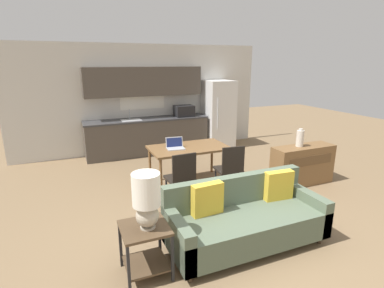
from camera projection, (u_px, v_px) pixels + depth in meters
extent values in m
plane|color=#7F6647|center=(235.00, 243.00, 3.88)|extent=(20.00, 20.00, 0.00)
cube|color=silver|center=(143.00, 99.00, 7.63)|extent=(6.40, 0.06, 2.70)
cube|color=white|center=(142.00, 90.00, 7.53)|extent=(1.14, 0.01, 0.98)
cube|color=#4C443D|center=(148.00, 137.00, 7.58)|extent=(3.04, 0.62, 0.86)
cube|color=#38383A|center=(147.00, 119.00, 7.46)|extent=(3.07, 0.65, 0.04)
cube|color=#B2B5B7|center=(131.00, 120.00, 7.25)|extent=(0.48, 0.36, 0.01)
cylinder|color=#B7BABC|center=(130.00, 114.00, 7.37)|extent=(0.02, 0.02, 0.24)
cube|color=#4C443D|center=(144.00, 81.00, 7.33)|extent=(2.89, 0.34, 0.70)
cube|color=black|center=(184.00, 111.00, 7.73)|extent=(0.48, 0.36, 0.28)
cube|color=white|center=(218.00, 114.00, 8.11)|extent=(0.73, 0.74, 1.79)
cylinder|color=silver|center=(218.00, 114.00, 7.66)|extent=(0.02, 0.02, 0.81)
cube|color=brown|center=(189.00, 148.00, 5.63)|extent=(1.46, 0.84, 0.04)
cylinder|color=brown|center=(161.00, 178.00, 5.16)|extent=(0.05, 0.05, 0.68)
cylinder|color=brown|center=(229.00, 167.00, 5.66)|extent=(0.05, 0.05, 0.68)
cylinder|color=brown|center=(150.00, 165.00, 5.80)|extent=(0.05, 0.05, 0.68)
cylinder|color=brown|center=(212.00, 157.00, 6.30)|extent=(0.05, 0.05, 0.68)
cylinder|color=#3D2D1E|center=(191.00, 277.00, 3.19)|extent=(0.05, 0.05, 0.10)
cylinder|color=#3D2D1E|center=(319.00, 240.00, 3.87)|extent=(0.05, 0.05, 0.10)
cylinder|color=#3D2D1E|center=(171.00, 245.00, 3.76)|extent=(0.05, 0.05, 0.10)
cylinder|color=#3D2D1E|center=(286.00, 217.00, 4.44)|extent=(0.05, 0.05, 0.10)
cube|color=#566651|center=(247.00, 226.00, 3.76)|extent=(2.00, 0.80, 0.35)
cube|color=#566651|center=(234.00, 201.00, 4.00)|extent=(2.00, 0.14, 0.74)
cube|color=#566651|center=(178.00, 238.00, 3.39)|extent=(0.14, 0.80, 0.49)
cube|color=#566651|center=(306.00, 208.00, 4.09)|extent=(0.14, 0.80, 0.49)
cube|color=gold|center=(207.00, 199.00, 3.66)|extent=(0.41, 0.15, 0.40)
cube|color=gold|center=(279.00, 185.00, 4.06)|extent=(0.41, 0.15, 0.40)
cube|color=brown|center=(144.00, 228.00, 3.18)|extent=(0.50, 0.50, 0.03)
cube|color=brown|center=(146.00, 263.00, 3.30)|extent=(0.45, 0.45, 0.02)
cube|color=#232326|center=(129.00, 270.00, 2.97)|extent=(0.03, 0.03, 0.55)
cube|color=#232326|center=(173.00, 259.00, 3.14)|extent=(0.03, 0.03, 0.55)
cube|color=#232326|center=(121.00, 245.00, 3.38)|extent=(0.03, 0.03, 0.55)
cube|color=#232326|center=(160.00, 236.00, 3.55)|extent=(0.03, 0.03, 0.55)
cylinder|color=#B2A893|center=(148.00, 227.00, 3.16)|extent=(0.16, 0.16, 0.02)
sphere|color=#B2A893|center=(147.00, 215.00, 3.13)|extent=(0.24, 0.24, 0.24)
cylinder|color=white|center=(146.00, 189.00, 3.05)|extent=(0.30, 0.30, 0.35)
cube|color=brown|center=(302.00, 165.00, 5.69)|extent=(1.23, 0.39, 0.75)
cube|color=brown|center=(311.00, 161.00, 5.48)|extent=(0.98, 0.01, 0.18)
cylinder|color=beige|center=(300.00, 138.00, 5.55)|extent=(0.14, 0.14, 0.30)
cylinder|color=beige|center=(301.00, 130.00, 5.50)|extent=(0.07, 0.07, 0.03)
cube|color=black|center=(180.00, 178.00, 4.87)|extent=(0.44, 0.44, 0.04)
cube|color=black|center=(184.00, 168.00, 4.64)|extent=(0.40, 0.05, 0.45)
cylinder|color=black|center=(185.00, 186.00, 5.15)|extent=(0.03, 0.03, 0.41)
cylinder|color=black|center=(166.00, 189.00, 5.01)|extent=(0.03, 0.03, 0.41)
cylinder|color=black|center=(193.00, 193.00, 4.86)|extent=(0.03, 0.03, 0.41)
cylinder|color=black|center=(174.00, 197.00, 4.72)|extent=(0.03, 0.03, 0.41)
cube|color=black|center=(228.00, 170.00, 5.27)|extent=(0.46, 0.46, 0.04)
cube|color=black|center=(233.00, 160.00, 5.02)|extent=(0.40, 0.07, 0.45)
cylinder|color=black|center=(233.00, 177.00, 5.53)|extent=(0.03, 0.03, 0.41)
cylinder|color=black|center=(215.00, 179.00, 5.44)|extent=(0.03, 0.03, 0.41)
cylinder|color=black|center=(241.00, 184.00, 5.22)|extent=(0.03, 0.03, 0.41)
cylinder|color=black|center=(223.00, 186.00, 5.13)|extent=(0.03, 0.03, 0.41)
cube|color=#B7BABC|center=(176.00, 149.00, 5.49)|extent=(0.34, 0.26, 0.02)
cube|color=#B7BABC|center=(174.00, 142.00, 5.57)|extent=(0.32, 0.09, 0.20)
cube|color=navy|center=(174.00, 142.00, 5.56)|extent=(0.29, 0.07, 0.17)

